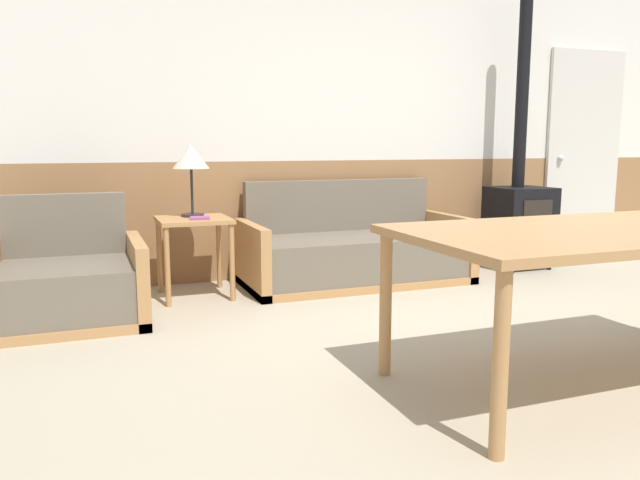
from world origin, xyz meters
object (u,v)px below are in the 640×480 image
(armchair, at_px, (67,286))
(dining_table, at_px, (606,241))
(side_table, at_px, (194,232))
(couch, at_px, (354,253))
(wood_stove, at_px, (520,207))
(table_lamp, at_px, (191,159))

(armchair, height_order, dining_table, armchair)
(side_table, bearing_deg, couch, 0.97)
(couch, distance_m, side_table, 1.34)
(couch, distance_m, wood_stove, 1.70)
(side_table, relative_size, table_lamp, 1.11)
(table_lamp, xyz_separation_m, wood_stove, (2.98, -0.04, -0.46))
(armchair, xyz_separation_m, side_table, (0.88, 0.38, 0.25))
(table_lamp, height_order, wood_stove, wood_stove)
(armchair, bearing_deg, table_lamp, 15.05)
(couch, relative_size, armchair, 1.93)
(wood_stove, bearing_deg, side_table, -178.96)
(couch, height_order, armchair, couch)
(armchair, bearing_deg, side_table, 10.49)
(couch, xyz_separation_m, side_table, (-1.32, -0.02, 0.24))
(side_table, height_order, wood_stove, wood_stove)
(side_table, distance_m, table_lamp, 0.54)
(wood_stove, bearing_deg, dining_table, -120.87)
(couch, xyz_separation_m, wood_stove, (1.67, 0.03, 0.31))
(side_table, distance_m, dining_table, 2.85)
(couch, xyz_separation_m, dining_table, (0.21, -2.42, 0.44))
(couch, height_order, dining_table, couch)
(table_lamp, xyz_separation_m, dining_table, (1.51, -2.49, -0.34))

